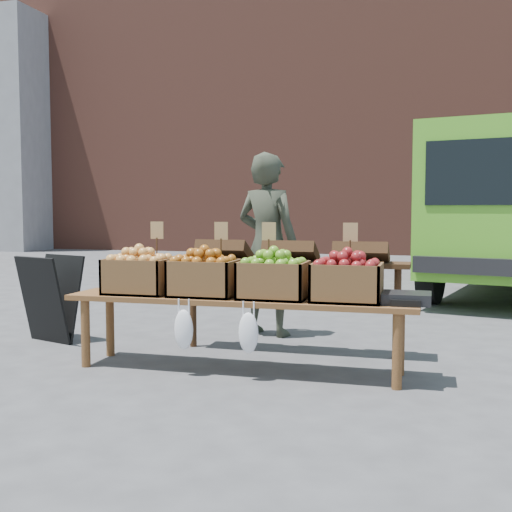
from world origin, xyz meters
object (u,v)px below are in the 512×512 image
(display_bench, at_px, (239,334))
(weighing_scale, at_px, (407,298))
(crate_red_apples, at_px, (274,280))
(back_table, at_px, (291,293))
(crate_golden_apples, at_px, (140,276))
(vendor, at_px, (268,245))
(crate_russet_pears, at_px, (205,278))
(chalkboard_sign, at_px, (51,298))
(crate_green_apples, at_px, (347,282))

(display_bench, relative_size, weighing_scale, 7.94)
(crate_red_apples, height_order, weighing_scale, crate_red_apples)
(back_table, bearing_deg, display_bench, -109.30)
(crate_golden_apples, bearing_deg, vendor, 64.29)
(crate_russet_pears, relative_size, crate_red_apples, 1.00)
(vendor, bearing_deg, crate_red_apples, 122.93)
(vendor, height_order, crate_red_apples, vendor)
(crate_golden_apples, relative_size, crate_russet_pears, 1.00)
(back_table, relative_size, crate_russet_pears, 4.20)
(chalkboard_sign, height_order, crate_red_apples, crate_red_apples)
(weighing_scale, bearing_deg, crate_russet_pears, 180.00)
(display_bench, height_order, crate_green_apples, crate_green_apples)
(back_table, xyz_separation_m, crate_russet_pears, (-0.53, -0.72, 0.19))
(back_table, bearing_deg, chalkboard_sign, -176.16)
(weighing_scale, bearing_deg, back_table, 144.19)
(chalkboard_sign, relative_size, display_bench, 0.30)
(crate_golden_apples, bearing_deg, chalkboard_sign, 154.37)
(chalkboard_sign, distance_m, crate_russet_pears, 1.85)
(back_table, xyz_separation_m, weighing_scale, (1.00, -0.72, 0.09))
(chalkboard_sign, distance_m, back_table, 2.27)
(vendor, distance_m, display_bench, 1.56)
(vendor, relative_size, weighing_scale, 5.25)
(chalkboard_sign, relative_size, back_table, 0.39)
(chalkboard_sign, xyz_separation_m, crate_green_apples, (2.83, -0.57, 0.30))
(back_table, bearing_deg, crate_golden_apples, -146.24)
(crate_russet_pears, xyz_separation_m, weighing_scale, (1.52, 0.00, -0.10))
(chalkboard_sign, bearing_deg, crate_green_apples, 7.29)
(display_bench, relative_size, crate_red_apples, 5.40)
(back_table, distance_m, crate_red_apples, 0.74)
(vendor, bearing_deg, crate_russet_pears, 101.35)
(crate_golden_apples, bearing_deg, crate_red_apples, 0.00)
(display_bench, bearing_deg, crate_russet_pears, 180.00)
(display_bench, height_order, crate_russet_pears, crate_russet_pears)
(back_table, bearing_deg, weighing_scale, -35.81)
(vendor, xyz_separation_m, display_bench, (0.14, -1.43, -0.61))
(vendor, distance_m, back_table, 0.89)
(back_table, height_order, weighing_scale, back_table)
(crate_red_apples, bearing_deg, chalkboard_sign, 166.03)
(display_bench, bearing_deg, crate_golden_apples, 180.00)
(chalkboard_sign, xyz_separation_m, crate_red_apples, (2.28, -0.57, 0.30))
(crate_green_apples, bearing_deg, vendor, 123.92)
(crate_red_apples, distance_m, crate_green_apples, 0.55)
(vendor, bearing_deg, chalkboard_sign, 41.59)
(crate_green_apples, bearing_deg, crate_golden_apples, 180.00)
(vendor, xyz_separation_m, crate_russet_pears, (-0.14, -1.43, -0.18))
(vendor, bearing_deg, weighing_scale, 150.99)
(back_table, relative_size, crate_golden_apples, 4.20)
(crate_golden_apples, bearing_deg, display_bench, 0.00)
(crate_green_apples, distance_m, weighing_scale, 0.44)
(crate_russet_pears, xyz_separation_m, crate_red_apples, (0.55, 0.00, 0.00))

